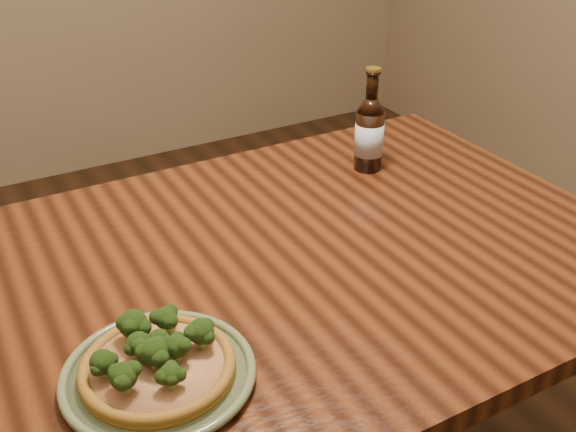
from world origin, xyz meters
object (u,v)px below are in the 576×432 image
plate (159,374)px  pizza (156,362)px  table (215,320)px  beer_bottle (369,133)px

plate → pizza: pizza is taller
plate → pizza: bearing=99.2°
pizza → plate: bearing=-80.8°
table → plate: bearing=-130.7°
beer_bottle → pizza: bearing=-127.2°
pizza → beer_bottle: (0.66, 0.42, 0.06)m
table → beer_bottle: size_ratio=6.76×
pizza → beer_bottle: size_ratio=0.93×
beer_bottle → plate: bearing=-127.0°
table → pizza: 0.28m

